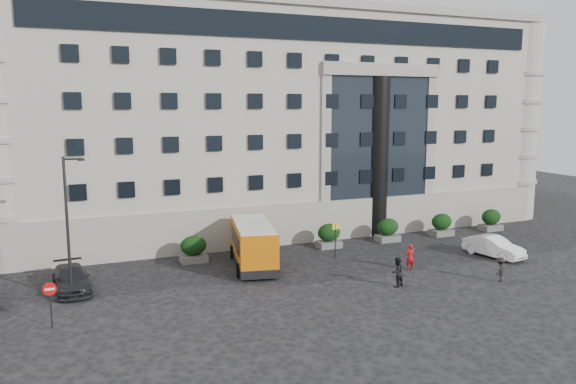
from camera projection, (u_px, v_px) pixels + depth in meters
name	position (u px, v px, depth m)	size (l,w,h in m)	color
ground	(291.00, 289.00, 33.08)	(120.00, 120.00, 0.00)	black
civic_building	(260.00, 123.00, 54.04)	(44.00, 24.00, 18.00)	#A5A191
entrance_column	(377.00, 157.00, 46.00)	(1.80, 1.80, 13.00)	black
hedge_a	(193.00, 249.00, 38.56)	(1.80, 1.26, 1.84)	#50504E
hedge_b	(264.00, 242.00, 40.52)	(1.80, 1.26, 1.84)	#50504E
hedge_c	(329.00, 236.00, 42.47)	(1.80, 1.26, 1.84)	#50504E
hedge_d	(388.00, 230.00, 44.43)	(1.80, 1.26, 1.84)	#50504E
hedge_e	(442.00, 224.00, 46.39)	(1.80, 1.26, 1.84)	#50504E
hedge_f	(491.00, 220.00, 48.35)	(1.80, 1.26, 1.84)	#50504E
street_lamp	(68.00, 223.00, 30.65)	(1.16, 0.18, 8.00)	#262628
bus_stop_sign	(335.00, 234.00, 39.45)	(0.50, 0.08, 2.52)	#262628
no_entry_sign	(50.00, 296.00, 26.98)	(0.64, 0.16, 2.32)	#262628
minibus	(253.00, 243.00, 37.47)	(3.79, 7.33, 2.92)	#C86209
red_truck	(67.00, 232.00, 41.52)	(3.06, 5.48, 2.80)	maroon
parked_car_c	(71.00, 279.00, 32.71)	(1.94, 4.77, 1.38)	black
white_taxi	(494.00, 247.00, 39.94)	(1.55, 4.44, 1.46)	white
pedestrian_a	(410.00, 257.00, 36.86)	(0.62, 0.40, 1.69)	#A11015
pedestrian_b	(397.00, 272.00, 33.36)	(0.87, 0.68, 1.80)	black
pedestrian_c	(500.00, 270.00, 34.31)	(0.99, 0.57, 1.53)	black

